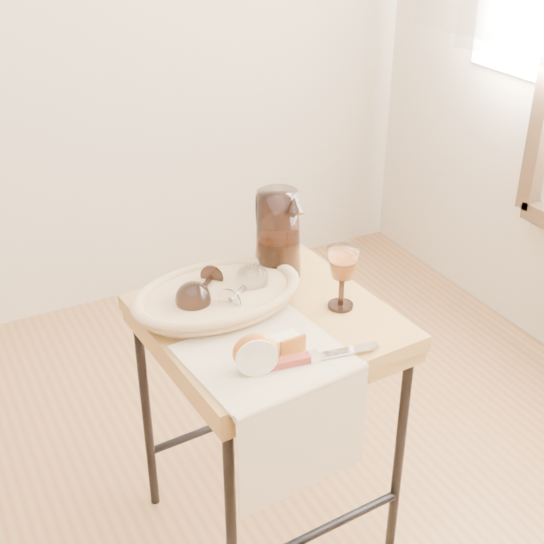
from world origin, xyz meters
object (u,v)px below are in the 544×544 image
goblet_lying_b (243,288)px  table_knife (317,355)px  side_table (268,428)px  bread_basket (218,299)px  wine_goblet (342,278)px  tea_towel (265,356)px  pitcher (278,234)px  apple_half (255,352)px  goblet_lying_a (201,289)px

goblet_lying_b → table_knife: goblet_lying_b is taller
side_table → table_knife: 0.40m
bread_basket → wine_goblet: wine_goblet is taller
tea_towel → goblet_lying_b: goblet_lying_b is taller
pitcher → bread_basket: bearing=-138.7°
apple_half → table_knife: 0.13m
side_table → bread_basket: size_ratio=1.83×
goblet_lying_a → pitcher: 0.24m
tea_towel → goblet_lying_b: size_ratio=2.48×
wine_goblet → table_knife: bearing=-134.3°
table_knife → apple_half: bearing=177.0°
tea_towel → side_table: bearing=55.1°
tea_towel → wine_goblet: bearing=15.9°
tea_towel → goblet_lying_a: 0.24m
tea_towel → wine_goblet: (0.24, 0.10, 0.07)m
side_table → table_knife: size_ratio=2.68×
goblet_lying_b → wine_goblet: (0.20, -0.10, 0.02)m
bread_basket → tea_towel: bearing=-91.7°
side_table → tea_towel: bearing=-119.1°
bread_basket → wine_goblet: 0.28m
tea_towel → goblet_lying_a: goblet_lying_a is taller
side_table → pitcher: bearing=55.5°
goblet_lying_b → wine_goblet: wine_goblet is taller
side_table → goblet_lying_b: bearing=122.7°
pitcher → apple_half: 0.41m
goblet_lying_a → apple_half: goblet_lying_a is taller
tea_towel → table_knife: table_knife is taller
apple_half → pitcher: bearing=72.5°
bread_basket → table_knife: 0.30m
goblet_lying_a → apple_half: size_ratio=1.43×
table_knife → goblet_lying_a: bearing=122.1°
side_table → table_knife: bearing=-87.7°
pitcher → wine_goblet: size_ratio=1.73×
side_table → goblet_lying_a: bearing=142.5°
tea_towel → goblet_lying_a: bearing=93.9°
bread_basket → wine_goblet: bearing=-30.0°
goblet_lying_b → goblet_lying_a: bearing=120.6°
pitcher → table_knife: pitcher is taller
tea_towel → bread_basket: 0.22m
pitcher → table_knife: size_ratio=1.06×
goblet_lying_b → pitcher: pitcher is taller
bread_basket → goblet_lying_a: size_ratio=2.75×
apple_half → table_knife: (0.13, -0.03, -0.03)m
bread_basket → pitcher: size_ratio=1.38×
pitcher → goblet_lying_b: bearing=-125.6°
side_table → wine_goblet: 0.44m
wine_goblet → table_knife: wine_goblet is taller
side_table → tea_towel: tea_towel is taller
bread_basket → table_knife: size_ratio=1.46×
table_knife → tea_towel: bearing=153.7°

